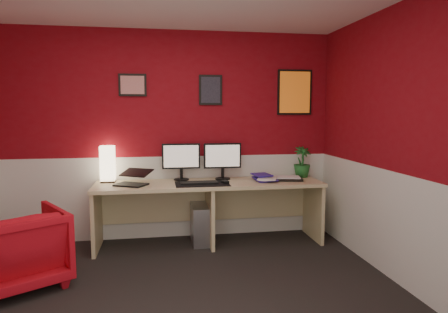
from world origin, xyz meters
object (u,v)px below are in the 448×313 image
at_px(desk, 210,213).
at_px(monitor_left, 181,156).
at_px(monitor_right, 223,155).
at_px(potted_plant, 302,162).
at_px(armchair, 18,249).
at_px(shoji_lamp, 108,165).
at_px(laptop, 131,176).
at_px(zen_tray, 287,179).
at_px(pc_tower, 200,224).

relative_size(desk, monitor_left, 4.48).
height_order(desk, monitor_right, monitor_right).
bearing_deg(potted_plant, monitor_left, 179.15).
bearing_deg(potted_plant, armchair, -160.88).
bearing_deg(desk, armchair, -154.78).
relative_size(monitor_right, armchair, 0.77).
relative_size(shoji_lamp, laptop, 1.21).
distance_m(shoji_lamp, monitor_right, 1.34).
xyz_separation_m(laptop, potted_plant, (2.06, 0.24, 0.08)).
relative_size(zen_tray, armchair, 0.46).
height_order(laptop, monitor_right, monitor_right).
bearing_deg(shoji_lamp, laptop, -44.06).
height_order(shoji_lamp, potted_plant, shoji_lamp).
bearing_deg(laptop, pc_tower, 38.30).
height_order(monitor_left, pc_tower, monitor_left).
bearing_deg(monitor_right, shoji_lamp, 178.37).
bearing_deg(zen_tray, monitor_right, 166.64).
bearing_deg(monitor_left, laptop, -155.56).
height_order(monitor_left, potted_plant, monitor_left).
distance_m(laptop, potted_plant, 2.08).
height_order(shoji_lamp, armchair, shoji_lamp).
bearing_deg(desk, monitor_right, 44.18).
distance_m(monitor_left, pc_tower, 0.84).
relative_size(desk, pc_tower, 5.78).
bearing_deg(monitor_right, pc_tower, -157.49).
distance_m(shoji_lamp, armchair, 1.38).
distance_m(shoji_lamp, pc_tower, 1.28).
xyz_separation_m(desk, potted_plant, (1.18, 0.18, 0.55)).
bearing_deg(monitor_left, shoji_lamp, 179.52).
bearing_deg(pc_tower, monitor_left, 143.96).
xyz_separation_m(shoji_lamp, monitor_right, (1.34, -0.04, 0.09)).
height_order(monitor_left, armchair, monitor_left).
height_order(laptop, monitor_left, monitor_left).
bearing_deg(zen_tray, desk, 179.86).
xyz_separation_m(laptop, monitor_left, (0.57, 0.26, 0.18)).
relative_size(pc_tower, armchair, 0.60).
bearing_deg(potted_plant, desk, -171.14).
bearing_deg(potted_plant, laptop, -173.45).
bearing_deg(armchair, monitor_right, 175.34).
bearing_deg(monitor_left, zen_tray, -9.55).
bearing_deg(shoji_lamp, zen_tray, -5.91).
bearing_deg(zen_tray, shoji_lamp, 174.09).
height_order(desk, armchair, desk).
height_order(desk, potted_plant, potted_plant).
bearing_deg(shoji_lamp, potted_plant, -0.72).
bearing_deg(desk, potted_plant, 8.86).
distance_m(monitor_right, potted_plant, 1.01).
xyz_separation_m(laptop, monitor_right, (1.06, 0.23, 0.18)).
height_order(monitor_left, monitor_right, same).
relative_size(desk, laptop, 7.88).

